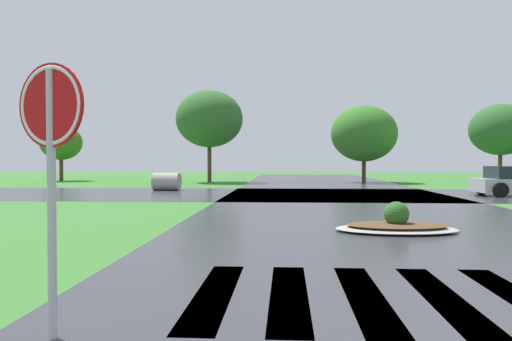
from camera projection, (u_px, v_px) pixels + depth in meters
name	position (u px, v px, depth m)	size (l,w,h in m)	color
asphalt_roadway	(379.00, 225.00, 12.26)	(10.00, 80.00, 0.01)	#35353A
asphalt_cross_road	(336.00, 194.00, 22.90)	(90.00, 9.00, 0.01)	#35353A
crosswalk_stripes	(481.00, 298.00, 5.80)	(6.75, 3.02, 0.01)	white
stop_sign	(51.00, 134.00, 4.44)	(0.72, 0.30, 2.49)	#B2B5BA
median_island	(396.00, 225.00, 11.12)	(2.72, 1.61, 0.68)	#9E9B93
drainage_pipe_stack	(167.00, 182.00, 25.88)	(1.43, 1.01, 0.92)	#9E9B93
background_treeline	(321.00, 129.00, 35.46)	(36.41, 7.05, 6.51)	#4C3823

